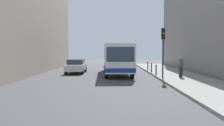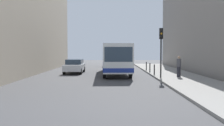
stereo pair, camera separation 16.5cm
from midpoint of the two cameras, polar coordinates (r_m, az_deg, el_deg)
The scene contains 10 objects.
ground_plane at distance 23.21m, azimuth 1.59°, elevation -3.14°, with size 80.00×80.00×0.00m, color #424244.
sidewalk at distance 23.96m, azimuth 14.63°, elevation -2.87°, with size 4.40×40.00×0.15m, color gray.
bus at distance 26.08m, azimuth 1.02°, elevation 1.32°, with size 2.91×11.10×3.00m.
car_beside_bus at distance 27.32m, azimuth -8.03°, elevation -0.62°, with size 1.87×4.41×1.48m.
car_behind_bus at distance 37.06m, azimuth -0.13°, elevation 0.32°, with size 2.06×4.49×1.48m.
traffic_light at distance 21.58m, azimuth 11.23°, elevation 4.34°, with size 0.28×0.33×4.10m.
bollard_near at distance 24.24m, azimuth 9.73°, elevation -1.45°, with size 0.11×0.11×0.95m, color black.
bollard_mid at distance 26.96m, azimuth 8.75°, elevation -1.00°, with size 0.11×0.11×0.95m, color black.
bollard_far at distance 29.70m, azimuth 7.95°, elevation -0.64°, with size 0.11×0.11×0.95m, color black.
pedestrian_near_signal at distance 22.54m, azimuth 15.00°, elevation -0.74°, with size 0.38×0.38×1.80m.
Camera 2 is at (-0.51, -23.08, 2.43)m, focal length 41.02 mm.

